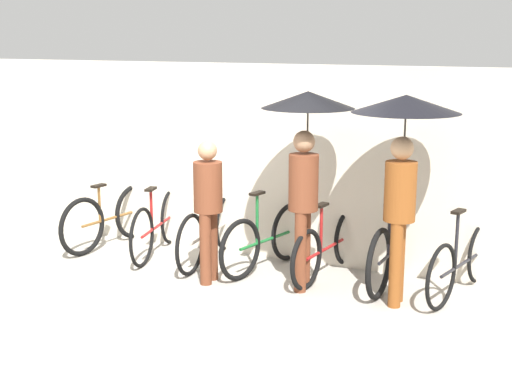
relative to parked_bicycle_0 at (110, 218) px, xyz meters
name	(u,v)px	position (x,y,z in m)	size (l,w,h in m)	color
ground_plane	(214,308)	(2.24, -1.39, -0.39)	(30.00, 30.00, 0.00)	#9E998E
back_wall	(282,164)	(2.24, 0.46, 0.81)	(12.49, 0.12, 2.39)	beige
parked_bicycle_0	(110,218)	(0.00, 0.00, 0.00)	(0.47, 1.70, 1.03)	black
parked_bicycle_1	(157,225)	(0.75, -0.04, 0.00)	(0.50, 1.73, 1.03)	black
parked_bicycle_2	(210,231)	(1.49, -0.03, -0.01)	(0.44, 1.81, 0.98)	black
parked_bicycle_3	(266,239)	(2.24, -0.04, -0.01)	(0.57, 1.64, 1.08)	black
parked_bicycle_4	(328,246)	(2.99, 0.03, -0.03)	(0.44, 1.73, 1.09)	black
parked_bicycle_5	(393,250)	(3.74, 0.03, 0.01)	(0.44, 1.72, 1.09)	black
parked_bicycle_6	(462,262)	(4.49, 0.02, -0.02)	(0.58, 1.70, 0.99)	black
pedestrian_leading	(208,201)	(1.83, -0.71, 0.55)	(0.32, 0.32, 1.61)	brown
pedestrian_center	(306,136)	(2.86, -0.41, 1.30)	(1.00, 1.00, 2.15)	brown
pedestrian_trailing	(404,138)	(3.90, -0.42, 1.34)	(1.09, 1.09, 2.15)	brown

